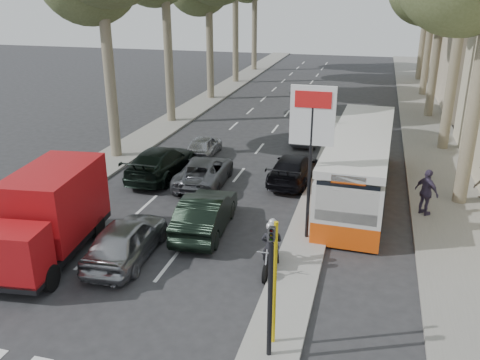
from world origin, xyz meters
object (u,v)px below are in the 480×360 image
object	(u,v)px
silver_hatchback	(126,239)
motorcycle	(271,246)
dark_hatchback	(205,213)
red_truck	(49,214)
city_bus	(360,162)

from	to	relation	value
silver_hatchback	motorcycle	size ratio (longest dim) A/B	2.08
dark_hatchback	motorcycle	distance (m)	3.51
dark_hatchback	red_truck	world-z (taller)	red_truck
city_bus	red_truck	bearing A→B (deg)	-137.44
dark_hatchback	silver_hatchback	bearing A→B (deg)	50.64
red_truck	city_bus	bearing A→B (deg)	33.66
city_bus	motorcycle	size ratio (longest dim) A/B	5.41
silver_hatchback	red_truck	size ratio (longest dim) A/B	0.74
dark_hatchback	red_truck	size ratio (longest dim) A/B	0.78
motorcycle	red_truck	bearing A→B (deg)	-172.17
dark_hatchback	city_bus	bearing A→B (deg)	-139.93
dark_hatchback	city_bus	xyz separation A→B (m)	(5.30, 5.13, 0.78)
dark_hatchback	red_truck	bearing A→B (deg)	31.30
city_bus	dark_hatchback	bearing A→B (deg)	-133.75
dark_hatchback	red_truck	xyz separation A→B (m)	(-4.38, -3.10, 0.82)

